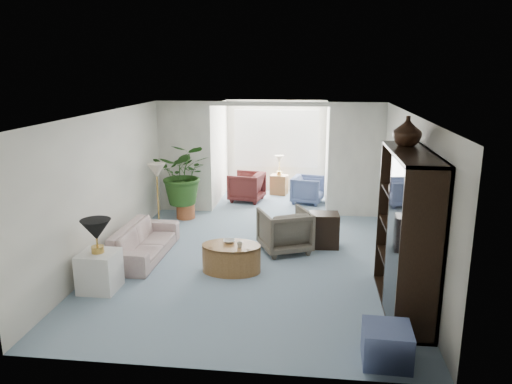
# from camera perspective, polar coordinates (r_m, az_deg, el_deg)

# --- Properties ---
(floor) EXTENTS (6.00, 6.00, 0.00)m
(floor) POSITION_cam_1_polar(r_m,az_deg,el_deg) (8.31, -0.49, -8.39)
(floor) COLOR #89A1B5
(floor) RESTS_ON ground
(sunroom_floor) EXTENTS (2.60, 2.60, 0.00)m
(sunroom_floor) POSITION_cam_1_polar(r_m,az_deg,el_deg) (12.17, 1.92, -1.01)
(sunroom_floor) COLOR #89A1B5
(sunroom_floor) RESTS_ON ground
(back_pier_left) EXTENTS (1.20, 0.12, 2.50)m
(back_pier_left) POSITION_cam_1_polar(r_m,az_deg,el_deg) (11.16, -8.31, 4.03)
(back_pier_left) COLOR white
(back_pier_left) RESTS_ON ground
(back_pier_right) EXTENTS (1.20, 0.12, 2.50)m
(back_pier_right) POSITION_cam_1_polar(r_m,az_deg,el_deg) (10.83, 11.57, 3.58)
(back_pier_right) COLOR white
(back_pier_right) RESTS_ON ground
(back_header) EXTENTS (2.60, 0.12, 0.10)m
(back_header) POSITION_cam_1_polar(r_m,az_deg,el_deg) (10.68, 1.52, 10.21)
(back_header) COLOR white
(back_header) RESTS_ON back_pier_left
(window_pane) EXTENTS (2.20, 0.02, 1.50)m
(window_pane) POSITION_cam_1_polar(r_m,az_deg,el_deg) (12.95, 2.37, 6.23)
(window_pane) COLOR white
(window_blinds) EXTENTS (2.20, 0.02, 1.50)m
(window_blinds) POSITION_cam_1_polar(r_m,az_deg,el_deg) (12.92, 2.36, 6.22)
(window_blinds) COLOR white
(framed_picture) EXTENTS (0.04, 0.50, 0.40)m
(framed_picture) POSITION_cam_1_polar(r_m,az_deg,el_deg) (7.80, 17.64, 2.51)
(framed_picture) COLOR #B0A78D
(sofa) EXTENTS (0.76, 1.89, 0.55)m
(sofa) POSITION_cam_1_polar(r_m,az_deg,el_deg) (8.75, -12.94, -5.65)
(sofa) COLOR beige
(sofa) RESTS_ON ground
(end_table) EXTENTS (0.54, 0.54, 0.58)m
(end_table) POSITION_cam_1_polar(r_m,az_deg,el_deg) (7.65, -17.74, -8.77)
(end_table) COLOR white
(end_table) RESTS_ON ground
(table_lamp) EXTENTS (0.44, 0.44, 0.30)m
(table_lamp) POSITION_cam_1_polar(r_m,az_deg,el_deg) (7.43, -18.11, -4.20)
(table_lamp) COLOR black
(table_lamp) RESTS_ON end_table
(floor_lamp) EXTENTS (0.36, 0.36, 0.28)m
(floor_lamp) POSITION_cam_1_polar(r_m,az_deg,el_deg) (9.77, -11.49, 2.46)
(floor_lamp) COLOR beige
(floor_lamp) RESTS_ON ground
(coffee_table) EXTENTS (1.05, 1.05, 0.45)m
(coffee_table) POSITION_cam_1_polar(r_m,az_deg,el_deg) (7.97, -2.88, -7.68)
(coffee_table) COLOR #986437
(coffee_table) RESTS_ON ground
(coffee_bowl) EXTENTS (0.22, 0.22, 0.05)m
(coffee_bowl) POSITION_cam_1_polar(r_m,az_deg,el_deg) (7.98, -3.14, -5.73)
(coffee_bowl) COLOR silver
(coffee_bowl) RESTS_ON coffee_table
(coffee_cup) EXTENTS (0.10, 0.10, 0.09)m
(coffee_cup) POSITION_cam_1_polar(r_m,az_deg,el_deg) (7.76, -1.93, -6.16)
(coffee_cup) COLOR beige
(coffee_cup) RESTS_ON coffee_table
(wingback_chair) EXTENTS (1.09, 1.10, 0.77)m
(wingback_chair) POSITION_cam_1_polar(r_m,az_deg,el_deg) (8.78, 3.36, -4.48)
(wingback_chair) COLOR #676151
(wingback_chair) RESTS_ON ground
(side_table_dark) EXTENTS (0.55, 0.46, 0.63)m
(side_table_dark) POSITION_cam_1_polar(r_m,az_deg,el_deg) (9.07, 7.89, -4.41)
(side_table_dark) COLOR black
(side_table_dark) RESTS_ON ground
(entertainment_cabinet) EXTENTS (0.52, 1.95, 2.16)m
(entertainment_cabinet) POSITION_cam_1_polar(r_m,az_deg,el_deg) (6.80, 17.14, -4.53)
(entertainment_cabinet) COLOR black
(entertainment_cabinet) RESTS_ON ground
(cabinet_urn) EXTENTS (0.39, 0.39, 0.40)m
(cabinet_urn) POSITION_cam_1_polar(r_m,az_deg,el_deg) (7.00, 17.19, 6.79)
(cabinet_urn) COLOR #321C10
(cabinet_urn) RESTS_ON entertainment_cabinet
(ottoman) EXTENTS (0.55, 0.55, 0.42)m
(ottoman) POSITION_cam_1_polar(r_m,az_deg,el_deg) (5.88, 14.95, -16.78)
(ottoman) COLOR #4E5A86
(ottoman) RESTS_ON ground
(plant_pot) EXTENTS (0.40, 0.40, 0.32)m
(plant_pot) POSITION_cam_1_polar(r_m,az_deg,el_deg) (10.84, -8.18, -2.19)
(plant_pot) COLOR #A75730
(plant_pot) RESTS_ON ground
(house_plant) EXTENTS (1.21, 1.05, 1.34)m
(house_plant) POSITION_cam_1_polar(r_m,az_deg,el_deg) (10.63, -8.34, 2.11)
(house_plant) COLOR #264F1B
(house_plant) RESTS_ON plant_pot
(sunroom_chair_blue) EXTENTS (0.85, 0.83, 0.66)m
(sunroom_chair_blue) POSITION_cam_1_polar(r_m,az_deg,el_deg) (11.97, 6.02, 0.28)
(sunroom_chair_blue) COLOR #4E5A86
(sunroom_chair_blue) RESTS_ON ground
(sunroom_chair_maroon) EXTENTS (0.92, 0.91, 0.72)m
(sunroom_chair_maroon) POSITION_cam_1_polar(r_m,az_deg,el_deg) (12.07, -1.11, 0.62)
(sunroom_chair_maroon) COLOR #541C20
(sunroom_chair_maroon) RESTS_ON ground
(sunroom_table) EXTENTS (0.48, 0.40, 0.51)m
(sunroom_table) POSITION_cam_1_polar(r_m,az_deg,el_deg) (12.74, 2.69, 0.86)
(sunroom_table) COLOR #986437
(sunroom_table) RESTS_ON ground
(shelf_clutter) EXTENTS (0.30, 1.14, 1.06)m
(shelf_clutter) POSITION_cam_1_polar(r_m,az_deg,el_deg) (6.66, 16.93, -4.83)
(shelf_clutter) COLOR #262321
(shelf_clutter) RESTS_ON entertainment_cabinet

